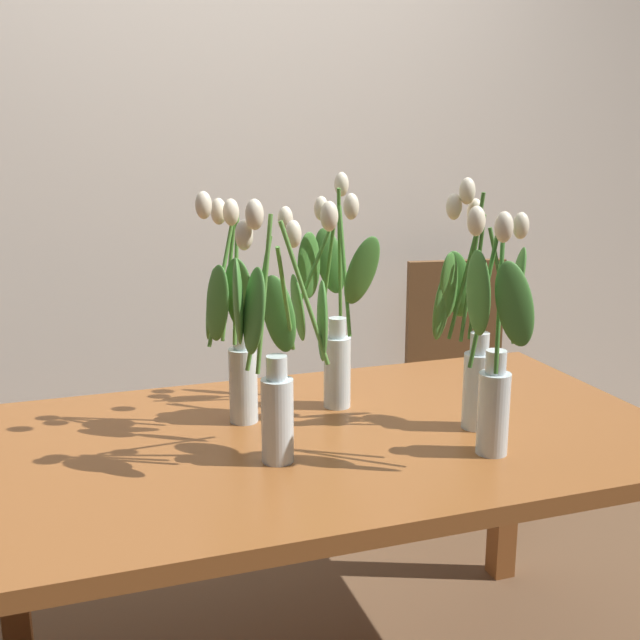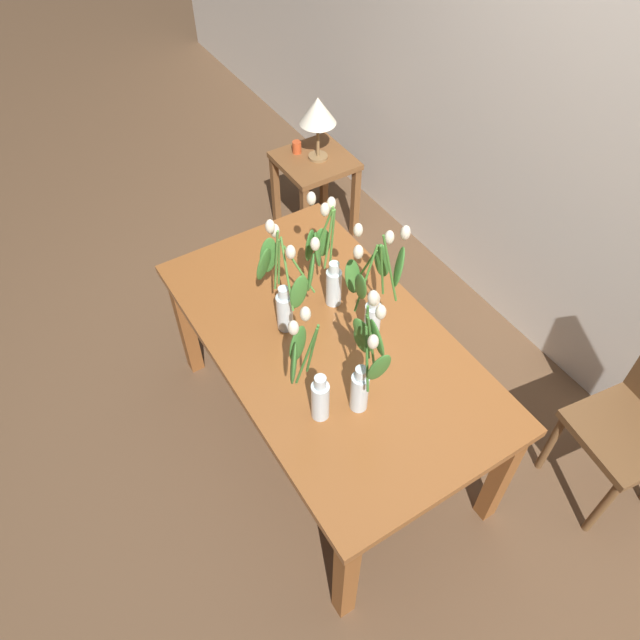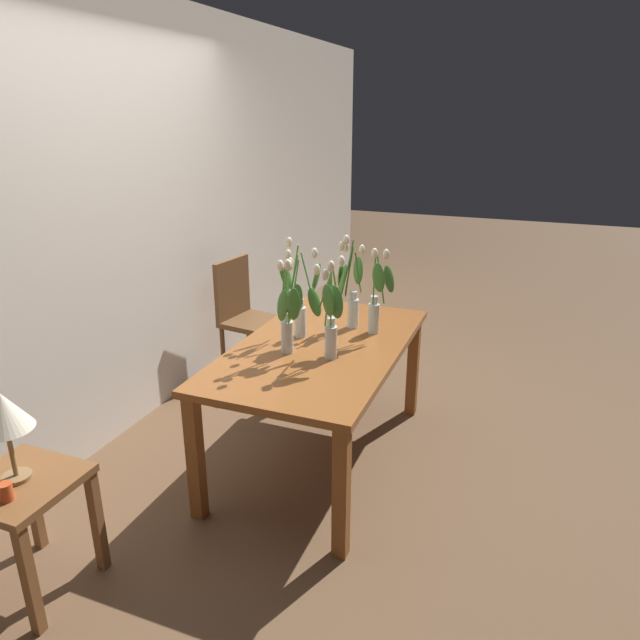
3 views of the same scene
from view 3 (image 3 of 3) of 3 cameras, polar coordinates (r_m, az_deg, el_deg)
name	(u,v)px [view 3 (image 3 of 3)]	position (r m, az deg, el deg)	size (l,w,h in m)	color
ground_plane	(321,456)	(3.64, 0.05, -13.30)	(18.00, 18.00, 0.00)	brown
room_wall_rear	(114,222)	(3.82, -19.69, 9.06)	(9.00, 0.10, 2.70)	silver
dining_table	(321,359)	(3.33, 0.05, -3.91)	(1.60, 0.90, 0.74)	brown
tulip_vase_0	(298,299)	(3.33, -2.17, 2.08)	(0.23, 0.25, 0.58)	silver
tulip_vase_1	(350,291)	(3.49, 2.98, 2.85)	(0.24, 0.14, 0.58)	silver
tulip_vase_2	(288,319)	(3.10, -3.17, 0.13)	(0.14, 0.14, 0.55)	silver
tulip_vase_3	(330,318)	(3.05, 0.97, 0.21)	(0.22, 0.25, 0.55)	silver
tulip_vase_4	(377,303)	(3.41, 5.61, 1.64)	(0.13, 0.17, 0.53)	silver
dining_chair	(244,311)	(4.54, -7.53, 0.85)	(0.45, 0.45, 0.93)	brown
side_table	(24,504)	(2.85, -27.16, -15.86)	(0.44, 0.44, 0.55)	brown
table_lamp	(3,414)	(2.66, -28.78, -8.11)	(0.22, 0.22, 0.40)	olive
pillar_candle	(5,492)	(2.67, -28.63, -14.68)	(0.06, 0.06, 0.07)	#CC4C23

